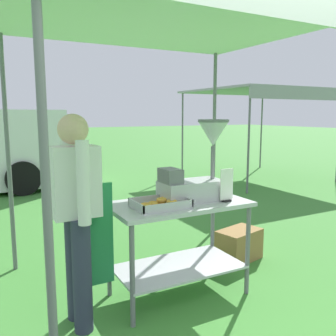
# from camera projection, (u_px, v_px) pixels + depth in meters

# --- Properties ---
(ground_plane) EXTENTS (70.00, 70.00, 0.00)m
(ground_plane) POSITION_uv_depth(u_px,v_px,m) (54.00, 192.00, 7.52)
(ground_plane) COLOR #3D7F33
(stall_canopy) EXTENTS (2.69, 2.43, 2.42)m
(stall_canopy) POSITION_uv_depth(u_px,v_px,m) (174.00, 26.00, 3.00)
(stall_canopy) COLOR slate
(stall_canopy) RESTS_ON ground
(donut_cart) EXTENTS (1.21, 0.65, 0.85)m
(donut_cart) POSITION_uv_depth(u_px,v_px,m) (179.00, 228.00, 3.16)
(donut_cart) COLOR #B7B7BC
(donut_cart) RESTS_ON ground
(donut_tray) EXTENTS (0.44, 0.31, 0.07)m
(donut_tray) POSITION_uv_depth(u_px,v_px,m) (161.00, 204.00, 2.95)
(donut_tray) COLOR #B7B7BC
(donut_tray) RESTS_ON donut_cart
(donut_fryer) EXTENTS (0.64, 0.28, 0.71)m
(donut_fryer) POSITION_uv_depth(u_px,v_px,m) (197.00, 170.00, 3.17)
(donut_fryer) COLOR #B7B7BC
(donut_fryer) RESTS_ON donut_cart
(menu_sign) EXTENTS (0.13, 0.05, 0.29)m
(menu_sign) POSITION_uv_depth(u_px,v_px,m) (227.00, 187.00, 3.14)
(menu_sign) COLOR black
(menu_sign) RESTS_ON donut_cart
(vendor) EXTENTS (0.45, 0.53, 1.61)m
(vendor) POSITION_uv_depth(u_px,v_px,m) (77.00, 210.00, 2.67)
(vendor) COLOR #2D3347
(vendor) RESTS_ON ground
(supply_crate) EXTENTS (0.55, 0.41, 0.34)m
(supply_crate) POSITION_uv_depth(u_px,v_px,m) (239.00, 245.00, 4.01)
(supply_crate) COLOR olive
(supply_crate) RESTS_ON ground
(neighbour_tent) EXTENTS (2.92, 2.84, 2.18)m
(neighbour_tent) POSITION_uv_depth(u_px,v_px,m) (259.00, 93.00, 8.80)
(neighbour_tent) COLOR slate
(neighbour_tent) RESTS_ON ground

